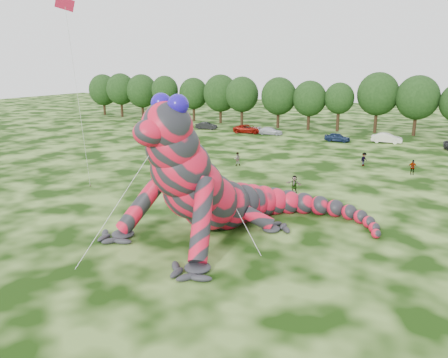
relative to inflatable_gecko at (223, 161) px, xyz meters
name	(u,v)px	position (x,y,z in m)	size (l,w,h in m)	color
ground	(139,243)	(-3.78, -5.39, -5.06)	(240.00, 240.00, 0.00)	#16330A
inflatable_gecko	(223,161)	(0.00, 0.00, 0.00)	(17.05, 20.25, 10.13)	red
flying_kite	(67,21)	(-13.82, -0.13, 10.09)	(3.98, 5.10, 17.42)	red
tree_0	(104,95)	(-58.33, 53.84, -0.31)	(6.91, 6.22, 9.51)	black
tree_1	(121,95)	(-52.13, 52.66, -0.16)	(6.74, 6.07, 9.81)	black
tree_2	(142,96)	(-46.79, 53.37, -0.24)	(7.04, 6.34, 9.64)	black
tree_3	(165,98)	(-39.49, 51.68, -0.34)	(5.81, 5.23, 9.44)	black
tree_4	(194,100)	(-33.42, 53.32, -0.53)	(6.22, 5.60, 9.06)	black
tree_5	(221,99)	(-26.90, 53.04, -0.16)	(7.16, 6.44, 9.80)	black
tree_6	(242,101)	(-21.33, 51.29, -0.32)	(6.52, 5.86, 9.49)	black
tree_7	(278,103)	(-13.86, 51.41, -0.32)	(6.68, 6.01, 9.48)	black
tree_8	(309,105)	(-7.99, 51.59, -0.59)	(6.14, 5.53, 8.94)	black
tree_9	(339,107)	(-2.71, 51.95, -0.72)	(5.27, 4.74, 8.68)	black
tree_10	(377,103)	(3.62, 53.19, 0.19)	(7.09, 6.38, 10.50)	black
tree_11	(417,106)	(10.01, 52.80, -0.03)	(7.01, 6.31, 10.07)	black
car_0	(156,125)	(-34.47, 40.75, -4.44)	(1.47, 3.65, 1.24)	silver
car_1	(206,126)	(-25.14, 43.65, -4.40)	(1.40, 4.01, 1.32)	black
car_2	(248,129)	(-16.33, 42.97, -4.33)	(2.45, 5.31, 1.47)	maroon
car_3	(270,131)	(-12.28, 43.08, -4.44)	(1.74, 4.28, 1.24)	silver
car_4	(337,137)	(-0.37, 41.17, -4.39)	(1.59, 3.95, 1.34)	#172646
car_5	(387,138)	(6.74, 43.24, -4.32)	(1.58, 4.52, 1.49)	silver
spectator_5	(294,184)	(2.06, 10.96, -4.23)	(1.55, 0.49, 1.67)	gray
spectator_1	(237,159)	(-7.50, 18.89, -4.24)	(0.80, 0.62, 1.64)	gray
spectator_2	(364,159)	(6.14, 25.49, -4.25)	(1.05, 0.61, 1.63)	gray
spectator_0	(203,156)	(-12.15, 18.72, -4.26)	(0.58, 0.38, 1.60)	gray
spectator_3	(412,167)	(11.62, 23.54, -4.25)	(0.95, 0.40, 1.63)	gray
spectator_4	(184,136)	(-22.11, 30.56, -4.25)	(0.80, 0.52, 1.63)	gray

